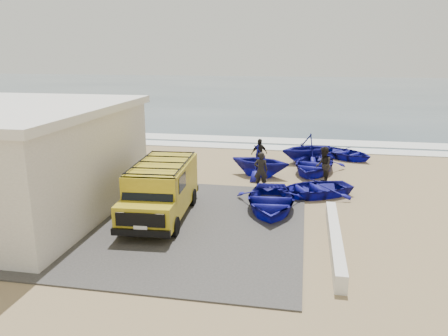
{
  "coord_description": "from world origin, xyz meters",
  "views": [
    {
      "loc": [
        3.85,
        -16.7,
        6.25
      ],
      "look_at": [
        0.37,
        1.9,
        1.2
      ],
      "focal_mm": 35.0,
      "sensor_mm": 36.0,
      "label": 1
    }
  ],
  "objects_px": {
    "van": "(161,188)",
    "building": "(8,160)",
    "boat_mid_left": "(260,161)",
    "parapet": "(335,240)",
    "boat_near_left": "(270,200)",
    "boat_far_right": "(346,153)",
    "boat_near_right": "(313,188)",
    "fisherman_middle": "(323,165)",
    "fisherman_back": "(259,154)",
    "fisherman_front": "(261,171)",
    "boat_mid_right": "(314,165)",
    "boat_far_left": "(307,148)"
  },
  "relations": [
    {
      "from": "boat_far_left",
      "to": "fisherman_back",
      "type": "relative_size",
      "value": 1.91
    },
    {
      "from": "parapet",
      "to": "boat_near_left",
      "type": "distance_m",
      "value": 3.91
    },
    {
      "from": "boat_near_right",
      "to": "boat_far_left",
      "type": "xyz_separation_m",
      "value": [
        -0.34,
        6.22,
        0.48
      ]
    },
    {
      "from": "boat_far_left",
      "to": "fisherman_middle",
      "type": "bearing_deg",
      "value": -21.47
    },
    {
      "from": "parapet",
      "to": "boat_near_right",
      "type": "distance_m",
      "value": 5.31
    },
    {
      "from": "parapet",
      "to": "boat_far_left",
      "type": "distance_m",
      "value": 11.54
    },
    {
      "from": "boat_mid_right",
      "to": "parapet",
      "type": "bearing_deg",
      "value": -73.88
    },
    {
      "from": "boat_mid_right",
      "to": "fisherman_middle",
      "type": "bearing_deg",
      "value": -65.83
    },
    {
      "from": "boat_near_right",
      "to": "fisherman_middle",
      "type": "relative_size",
      "value": 1.91
    },
    {
      "from": "van",
      "to": "boat_far_right",
      "type": "xyz_separation_m",
      "value": [
        7.81,
        11.22,
        -0.82
      ]
    },
    {
      "from": "van",
      "to": "fisherman_middle",
      "type": "height_order",
      "value": "van"
    },
    {
      "from": "boat_far_left",
      "to": "fisherman_front",
      "type": "xyz_separation_m",
      "value": [
        -2.09,
        -5.59,
        0.05
      ]
    },
    {
      "from": "boat_mid_left",
      "to": "boat_far_right",
      "type": "height_order",
      "value": "boat_mid_left"
    },
    {
      "from": "building",
      "to": "boat_mid_left",
      "type": "height_order",
      "value": "building"
    },
    {
      "from": "parapet",
      "to": "fisherman_middle",
      "type": "xyz_separation_m",
      "value": [
        -0.17,
        7.3,
        0.64
      ]
    },
    {
      "from": "fisherman_back",
      "to": "boat_mid_right",
      "type": "bearing_deg",
      "value": -39.27
    },
    {
      "from": "building",
      "to": "boat_near_right",
      "type": "height_order",
      "value": "building"
    },
    {
      "from": "boat_far_right",
      "to": "fisherman_front",
      "type": "bearing_deg",
      "value": -173.68
    },
    {
      "from": "boat_far_right",
      "to": "fisherman_middle",
      "type": "distance_m",
      "value": 5.73
    },
    {
      "from": "fisherman_front",
      "to": "boat_near_left",
      "type": "bearing_deg",
      "value": 100.3
    },
    {
      "from": "fisherman_middle",
      "to": "fisherman_back",
      "type": "xyz_separation_m",
      "value": [
        -3.37,
        2.29,
        -0.08
      ]
    },
    {
      "from": "van",
      "to": "building",
      "type": "bearing_deg",
      "value": -178.15
    },
    {
      "from": "building",
      "to": "boat_far_right",
      "type": "bearing_deg",
      "value": 40.43
    },
    {
      "from": "boat_near_left",
      "to": "boat_mid_right",
      "type": "height_order",
      "value": "boat_mid_right"
    },
    {
      "from": "boat_far_left",
      "to": "fisherman_back",
      "type": "height_order",
      "value": "boat_far_left"
    },
    {
      "from": "van",
      "to": "boat_near_left",
      "type": "distance_m",
      "value": 4.43
    },
    {
      "from": "fisherman_middle",
      "to": "boat_near_right",
      "type": "bearing_deg",
      "value": -14.23
    },
    {
      "from": "boat_mid_left",
      "to": "fisherman_middle",
      "type": "height_order",
      "value": "fisherman_middle"
    },
    {
      "from": "boat_near_left",
      "to": "building",
      "type": "bearing_deg",
      "value": -172.61
    },
    {
      "from": "building",
      "to": "boat_far_left",
      "type": "distance_m",
      "value": 15.64
    },
    {
      "from": "van",
      "to": "boat_near_right",
      "type": "distance_m",
      "value": 6.95
    },
    {
      "from": "building",
      "to": "parapet",
      "type": "relative_size",
      "value": 1.57
    },
    {
      "from": "fisherman_back",
      "to": "building",
      "type": "bearing_deg",
      "value": -169.77
    },
    {
      "from": "boat_near_left",
      "to": "fisherman_back",
      "type": "distance_m",
      "value": 6.61
    },
    {
      "from": "building",
      "to": "fisherman_middle",
      "type": "bearing_deg",
      "value": 27.06
    },
    {
      "from": "fisherman_back",
      "to": "van",
      "type": "bearing_deg",
      "value": -143.62
    },
    {
      "from": "parapet",
      "to": "fisherman_back",
      "type": "bearing_deg",
      "value": 110.24
    },
    {
      "from": "boat_near_left",
      "to": "fisherman_back",
      "type": "relative_size",
      "value": 2.46
    },
    {
      "from": "boat_mid_right",
      "to": "van",
      "type": "bearing_deg",
      "value": -114.74
    },
    {
      "from": "boat_near_left",
      "to": "boat_far_left",
      "type": "relative_size",
      "value": 1.29
    },
    {
      "from": "parapet",
      "to": "fisherman_middle",
      "type": "bearing_deg",
      "value": 91.33
    },
    {
      "from": "boat_near_left",
      "to": "van",
      "type": "bearing_deg",
      "value": -163.79
    },
    {
      "from": "van",
      "to": "boat_far_right",
      "type": "relative_size",
      "value": 1.54
    },
    {
      "from": "boat_near_right",
      "to": "boat_far_right",
      "type": "relative_size",
      "value": 1.03
    },
    {
      "from": "fisherman_front",
      "to": "boat_mid_left",
      "type": "bearing_deg",
      "value": -86.33
    },
    {
      "from": "building",
      "to": "boat_far_right",
      "type": "xyz_separation_m",
      "value": [
        13.84,
        11.79,
        -1.81
      ]
    },
    {
      "from": "boat_far_left",
      "to": "fisherman_back",
      "type": "xyz_separation_m",
      "value": [
        -2.56,
        -1.89,
        -0.01
      ]
    },
    {
      "from": "boat_far_right",
      "to": "van",
      "type": "bearing_deg",
      "value": -175.91
    },
    {
      "from": "boat_far_right",
      "to": "fisherman_front",
      "type": "height_order",
      "value": "fisherman_front"
    },
    {
      "from": "boat_mid_left",
      "to": "fisherman_middle",
      "type": "xyz_separation_m",
      "value": [
        3.17,
        -0.77,
        0.1
      ]
    }
  ]
}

